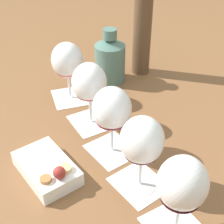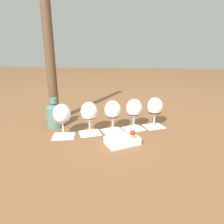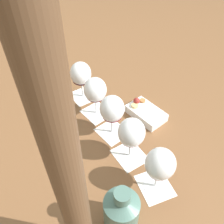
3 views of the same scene
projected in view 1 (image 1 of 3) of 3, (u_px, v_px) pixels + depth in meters
name	position (u px, v px, depth m)	size (l,w,h in m)	color
ground_plane	(112.00, 149.00, 0.86)	(8.00, 8.00, 0.00)	brown
tasting_card_0	(70.00, 97.00, 1.05)	(0.13, 0.12, 0.00)	white
tasting_card_1	(91.00, 122.00, 0.95)	(0.14, 0.14, 0.00)	white
tasting_card_2	(113.00, 150.00, 0.85)	(0.15, 0.14, 0.00)	white
tasting_card_3	(139.00, 184.00, 0.76)	(0.15, 0.14, 0.00)	white
wine_glass_0	(67.00, 63.00, 0.98)	(0.09, 0.09, 0.18)	white
wine_glass_1	(89.00, 85.00, 0.88)	(0.09, 0.09, 0.18)	white
wine_glass_2	(113.00, 111.00, 0.78)	(0.09, 0.09, 0.18)	white
wine_glass_3	(142.00, 143.00, 0.69)	(0.09, 0.09, 0.18)	white
wine_glass_4	(182.00, 186.00, 0.60)	(0.09, 0.09, 0.18)	white
ceramic_vase	(110.00, 59.00, 1.09)	(0.10, 0.10, 0.18)	#4C7066
snack_dish	(47.00, 169.00, 0.77)	(0.19, 0.17, 0.06)	white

